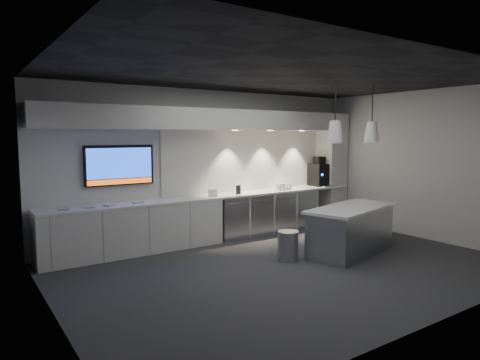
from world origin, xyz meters
TOP-DOWN VIEW (x-y plane):
  - floor at (0.00, 0.00)m, footprint 7.00×7.00m
  - ceiling at (0.00, 0.00)m, footprint 7.00×7.00m
  - wall_back at (0.00, 2.50)m, footprint 7.00×0.00m
  - wall_front at (0.00, -2.50)m, footprint 7.00×0.00m
  - wall_left at (-3.50, 0.00)m, footprint 0.00×7.00m
  - wall_right at (3.50, 0.00)m, footprint 0.00×7.00m
  - back_counter at (0.00, 2.17)m, footprint 6.80×0.65m
  - left_base_cabinets at (-1.75, 2.17)m, footprint 3.30×0.63m
  - fridge_unit_a at (0.25, 2.17)m, footprint 0.60×0.61m
  - fridge_unit_b at (0.88, 2.17)m, footprint 0.60×0.61m
  - fridge_unit_c at (1.51, 2.17)m, footprint 0.60×0.61m
  - fridge_unit_d at (2.14, 2.17)m, footprint 0.60×0.61m
  - backsplash at (1.20, 2.48)m, footprint 4.60×0.03m
  - soffit at (0.00, 2.20)m, footprint 6.90×0.60m
  - column at (3.20, 2.20)m, footprint 0.55×0.55m
  - wall_tv at (-1.90, 2.45)m, footprint 1.25×0.07m
  - island at (1.44, -0.01)m, footprint 2.12×1.32m
  - bin at (0.22, 0.29)m, footprint 0.40×0.40m
  - coffee_machine at (2.80, 2.20)m, footprint 0.40×0.56m
  - sign_black at (0.43, 2.10)m, footprint 0.14×0.06m
  - sign_white at (-0.19, 2.07)m, footprint 0.18×0.07m
  - cup_cluster at (1.60, 2.07)m, footprint 0.36×0.17m
  - tray_a at (-2.94, 2.10)m, footprint 0.20×0.20m
  - tray_b at (-2.53, 2.10)m, footprint 0.19×0.19m
  - tray_c at (-2.20, 2.10)m, footprint 0.20×0.20m
  - tray_d at (-1.70, 2.12)m, footprint 0.18×0.18m
  - pendant_left at (0.97, -0.01)m, footprint 0.26×0.26m
  - pendant_right at (1.91, -0.01)m, footprint 0.26×0.26m

SIDE VIEW (x-z plane):
  - floor at x=0.00m, z-range 0.00..0.00m
  - bin at x=0.22m, z-range 0.00..0.49m
  - island at x=1.44m, z-range 0.00..0.84m
  - fridge_unit_a at x=0.25m, z-range 0.00..0.85m
  - fridge_unit_b at x=0.88m, z-range 0.00..0.85m
  - fridge_unit_c at x=1.51m, z-range 0.00..0.85m
  - fridge_unit_d at x=2.14m, z-range 0.00..0.85m
  - left_base_cabinets at x=-1.75m, z-range 0.00..0.86m
  - back_counter at x=0.00m, z-range 0.86..0.90m
  - tray_a at x=-2.94m, z-range 0.90..0.92m
  - tray_b at x=-2.53m, z-range 0.90..0.92m
  - tray_c at x=-2.20m, z-range 0.90..0.92m
  - tray_d at x=-1.70m, z-range 0.90..0.92m
  - sign_white at x=-0.19m, z-range 0.90..1.04m
  - cup_cluster at x=1.60m, z-range 0.90..1.04m
  - sign_black at x=0.43m, z-range 0.90..1.08m
  - coffee_machine at x=2.80m, z-range 0.84..1.53m
  - column at x=3.20m, z-range 0.00..2.60m
  - wall_back at x=0.00m, z-range -2.00..5.00m
  - wall_front at x=0.00m, z-range -2.00..5.00m
  - wall_left at x=-3.50m, z-range -2.00..5.00m
  - wall_right at x=3.50m, z-range -2.00..5.00m
  - backsplash at x=1.20m, z-range 0.90..2.20m
  - wall_tv at x=-1.90m, z-range 1.20..1.92m
  - pendant_left at x=0.97m, z-range 1.62..2.69m
  - pendant_right at x=1.91m, z-range 1.62..2.69m
  - soffit at x=0.00m, z-range 2.20..2.60m
  - ceiling at x=0.00m, z-range 3.00..3.00m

